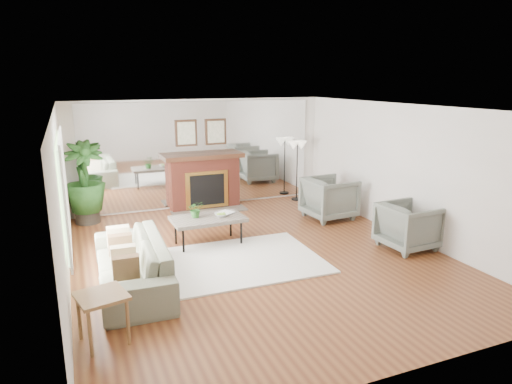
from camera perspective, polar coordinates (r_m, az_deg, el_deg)
name	(u,v)px	position (r m, az deg, el deg)	size (l,w,h in m)	color
ground	(259,256)	(7.86, 0.38, -8.02)	(7.00, 7.00, 0.00)	#612F19
wall_left	(62,203)	(6.93, -23.06, -1.31)	(0.02, 7.00, 2.50)	white
wall_right	(405,171)	(9.05, 18.15, 2.48)	(0.02, 7.00, 2.50)	white
wall_back	(201,154)	(10.72, -6.88, 4.78)	(6.00, 0.02, 2.50)	white
mirror_panel	(201,154)	(10.71, -6.85, 4.77)	(5.40, 0.04, 2.40)	silver
window_panel	(64,190)	(7.29, -22.90, 0.24)	(0.04, 2.40, 1.50)	#B2E09E
fireplace	(205,180)	(10.62, -6.45, 1.45)	(1.85, 0.83, 2.05)	maroon
area_rug	(235,262)	(7.60, -2.66, -8.70)	(2.80, 2.00, 0.03)	white
coffee_table	(208,220)	(8.29, -6.02, -3.45)	(1.31, 0.79, 0.52)	#6A6054
sofa	(131,263)	(6.92, -15.31, -8.56)	(2.39, 0.93, 0.70)	gray
armchair_back	(329,198)	(9.94, 9.16, -0.75)	(0.96, 0.98, 0.90)	slate
armchair_front	(409,226)	(8.52, 18.54, -4.04)	(0.88, 0.91, 0.83)	slate
side_table	(102,302)	(5.55, -18.72, -12.91)	(0.63, 0.63, 0.60)	brown
potted_ficus	(84,180)	(10.03, -20.65, 1.37)	(0.88, 0.88, 1.71)	black
floor_lamp	(297,150)	(11.21, 5.19, 5.26)	(0.48, 0.27, 1.47)	black
tabletop_plant	(196,209)	(8.26, -7.54, -2.14)	(0.27, 0.24, 0.30)	#2A6124
fruit_bowl	(221,215)	(8.29, -4.36, -2.87)	(0.24, 0.24, 0.06)	brown
book	(223,213)	(8.46, -4.11, -2.67)	(0.19, 0.26, 0.02)	brown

